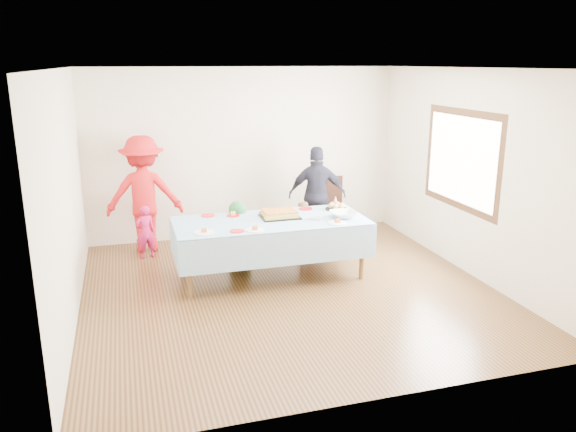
% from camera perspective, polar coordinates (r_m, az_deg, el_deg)
% --- Properties ---
extents(ground, '(5.00, 5.00, 0.00)m').
position_cam_1_polar(ground, '(7.12, 0.07, -7.48)').
color(ground, '#432513').
rests_on(ground, ground).
extents(room_walls, '(5.04, 5.04, 2.72)m').
position_cam_1_polar(room_walls, '(6.66, 0.51, 6.78)').
color(room_walls, beige).
rests_on(room_walls, ground).
extents(party_table, '(2.50, 1.10, 0.78)m').
position_cam_1_polar(party_table, '(7.32, -1.77, -0.83)').
color(party_table, brown).
rests_on(party_table, ground).
extents(birthday_cake, '(0.51, 0.39, 0.09)m').
position_cam_1_polar(birthday_cake, '(7.42, -0.85, 0.19)').
color(birthday_cake, black).
rests_on(birthday_cake, party_table).
extents(rolls_tray, '(0.31, 0.31, 0.09)m').
position_cam_1_polar(rolls_tray, '(7.85, 4.95, 0.95)').
color(rolls_tray, black).
rests_on(rolls_tray, party_table).
extents(punch_bowl, '(0.35, 0.35, 0.09)m').
position_cam_1_polar(punch_bowl, '(7.44, 5.64, 0.15)').
color(punch_bowl, silver).
rests_on(punch_bowl, party_table).
extents(party_hat, '(0.09, 0.09, 0.15)m').
position_cam_1_polar(party_hat, '(8.03, 4.84, 1.54)').
color(party_hat, white).
rests_on(party_hat, party_table).
extents(fork_pile, '(0.24, 0.18, 0.07)m').
position_cam_1_polar(fork_pile, '(7.31, 2.60, -0.14)').
color(fork_pile, white).
rests_on(fork_pile, party_table).
extents(plate_red_far_a, '(0.19, 0.19, 0.01)m').
position_cam_1_polar(plate_red_far_a, '(7.57, -8.13, 0.05)').
color(plate_red_far_a, red).
rests_on(plate_red_far_a, party_table).
extents(plate_red_far_b, '(0.17, 0.17, 0.01)m').
position_cam_1_polar(plate_red_far_b, '(7.53, -5.60, 0.06)').
color(plate_red_far_b, red).
rests_on(plate_red_far_b, party_table).
extents(plate_red_far_c, '(0.19, 0.19, 0.01)m').
position_cam_1_polar(plate_red_far_c, '(7.67, -2.27, 0.39)').
color(plate_red_far_c, red).
rests_on(plate_red_far_c, party_table).
extents(plate_red_far_d, '(0.20, 0.20, 0.01)m').
position_cam_1_polar(plate_red_far_d, '(7.85, 1.80, 0.75)').
color(plate_red_far_d, red).
rests_on(plate_red_far_d, party_table).
extents(plate_red_near, '(0.17, 0.17, 0.01)m').
position_cam_1_polar(plate_red_near, '(6.84, -5.20, -1.52)').
color(plate_red_near, red).
rests_on(plate_red_near, party_table).
extents(plate_white_left, '(0.25, 0.25, 0.01)m').
position_cam_1_polar(plate_white_left, '(6.83, -8.52, -1.67)').
color(plate_white_left, white).
rests_on(plate_white_left, party_table).
extents(plate_white_mid, '(0.22, 0.22, 0.01)m').
position_cam_1_polar(plate_white_mid, '(6.86, -3.38, -1.44)').
color(plate_white_mid, white).
rests_on(plate_white_mid, party_table).
extents(plate_white_right, '(0.23, 0.23, 0.01)m').
position_cam_1_polar(plate_white_right, '(7.18, 5.03, -0.70)').
color(plate_white_right, white).
rests_on(plate_white_right, party_table).
extents(dining_chair, '(0.44, 0.44, 0.92)m').
position_cam_1_polar(dining_chair, '(9.46, 4.50, 1.53)').
color(dining_chair, black).
rests_on(dining_chair, ground).
extents(toddler_left, '(0.33, 0.26, 0.79)m').
position_cam_1_polar(toddler_left, '(8.38, -14.29, -1.56)').
color(toddler_left, '#D61A5C').
rests_on(toddler_left, ground).
extents(toddler_mid, '(0.53, 0.44, 0.93)m').
position_cam_1_polar(toddler_mid, '(7.79, -5.08, -1.87)').
color(toddler_mid, '#246C33').
rests_on(toddler_mid, ground).
extents(toddler_right, '(0.44, 0.37, 0.82)m').
position_cam_1_polar(toddler_right, '(8.22, 1.39, -1.30)').
color(toddler_right, tan).
rests_on(toddler_right, ground).
extents(adult_left, '(1.18, 0.74, 1.74)m').
position_cam_1_polar(adult_left, '(8.60, -14.42, 2.15)').
color(adult_left, red).
rests_on(adult_left, ground).
extents(adult_right, '(0.96, 0.61, 1.52)m').
position_cam_1_polar(adult_right, '(8.77, 2.98, 2.14)').
color(adult_right, '#252532').
rests_on(adult_right, ground).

